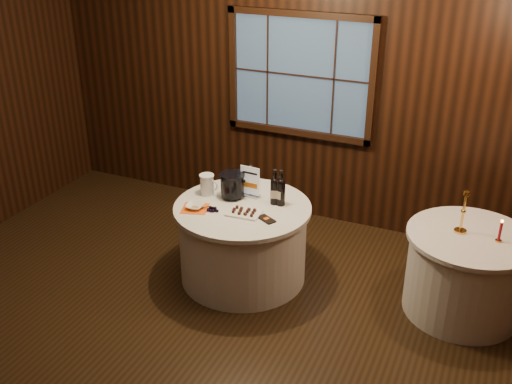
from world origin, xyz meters
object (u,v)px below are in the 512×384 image
at_px(main_table, 243,242).
at_px(grape_bunch, 213,209).
at_px(sign_stand, 250,186).
at_px(cracker_bowl, 195,206).
at_px(side_table, 465,273).
at_px(brass_candlestick, 462,218).
at_px(chocolate_plate, 244,212).
at_px(port_bottle_left, 275,189).
at_px(ice_bucket, 232,185).
at_px(glass_pitcher, 207,184).
at_px(red_candle, 500,233).
at_px(port_bottle_right, 281,190).
at_px(chocolate_box, 266,219).

relative_size(main_table, grape_bunch, 7.16).
height_order(sign_stand, cracker_bowl, sign_stand).
xyz_separation_m(side_table, sign_stand, (-2.02, -0.08, 0.49)).
distance_m(side_table, brass_candlestick, 0.53).
height_order(chocolate_plate, grape_bunch, chocolate_plate).
relative_size(port_bottle_left, ice_bucket, 1.40).
distance_m(cracker_bowl, brass_candlestick, 2.34).
distance_m(glass_pitcher, brass_candlestick, 2.33).
xyz_separation_m(main_table, cracker_bowl, (-0.37, -0.23, 0.41)).
height_order(grape_bunch, brass_candlestick, brass_candlestick).
bearing_deg(red_candle, brass_candlestick, 173.04).
bearing_deg(port_bottle_right, side_table, 21.15).
xyz_separation_m(ice_bucket, glass_pitcher, (-0.25, -0.03, -0.03)).
distance_m(ice_bucket, brass_candlestick, 2.07).
bearing_deg(cracker_bowl, brass_candlestick, 13.44).
relative_size(port_bottle_right, chocolate_box, 1.98).
height_order(sign_stand, chocolate_plate, sign_stand).
bearing_deg(chocolate_box, port_bottle_left, 128.91).
xyz_separation_m(grape_bunch, cracker_bowl, (-0.17, -0.02, 0.00)).
relative_size(sign_stand, chocolate_plate, 1.01).
distance_m(ice_bucket, chocolate_plate, 0.37).
bearing_deg(brass_candlestick, chocolate_box, -163.31).
bearing_deg(main_table, chocolate_plate, -60.47).
relative_size(chocolate_box, brass_candlestick, 0.46).
bearing_deg(port_bottle_left, sign_stand, 156.33).
bearing_deg(brass_candlestick, main_table, -170.53).
xyz_separation_m(port_bottle_left, grape_bunch, (-0.45, -0.37, -0.13)).
bearing_deg(sign_stand, main_table, -82.14).
height_order(sign_stand, brass_candlestick, brass_candlestick).
distance_m(ice_bucket, grape_bunch, 0.35).
relative_size(main_table, glass_pitcher, 6.31).
distance_m(main_table, cracker_bowl, 0.60).
bearing_deg(ice_bucket, brass_candlestick, 5.35).
relative_size(main_table, port_bottle_right, 3.70).
relative_size(sign_stand, glass_pitcher, 1.58).
distance_m(ice_bucket, cracker_bowl, 0.42).
bearing_deg(brass_candlestick, port_bottle_right, -174.69).
bearing_deg(grape_bunch, main_table, 45.38).
bearing_deg(port_bottle_right, chocolate_box, -73.58).
distance_m(port_bottle_left, brass_candlestick, 1.66).
bearing_deg(main_table, sign_stand, 94.40).
xyz_separation_m(main_table, port_bottle_right, (0.31, 0.17, 0.53)).
distance_m(chocolate_box, brass_candlestick, 1.67).
xyz_separation_m(sign_stand, brass_candlestick, (1.92, 0.10, 0.03)).
xyz_separation_m(sign_stand, chocolate_plate, (0.10, -0.35, -0.09)).
bearing_deg(chocolate_plate, cracker_bowl, -169.12).
height_order(chocolate_plate, red_candle, red_candle).
bearing_deg(ice_bucket, chocolate_box, -31.01).
distance_m(side_table, chocolate_plate, 2.01).
distance_m(ice_bucket, glass_pitcher, 0.26).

